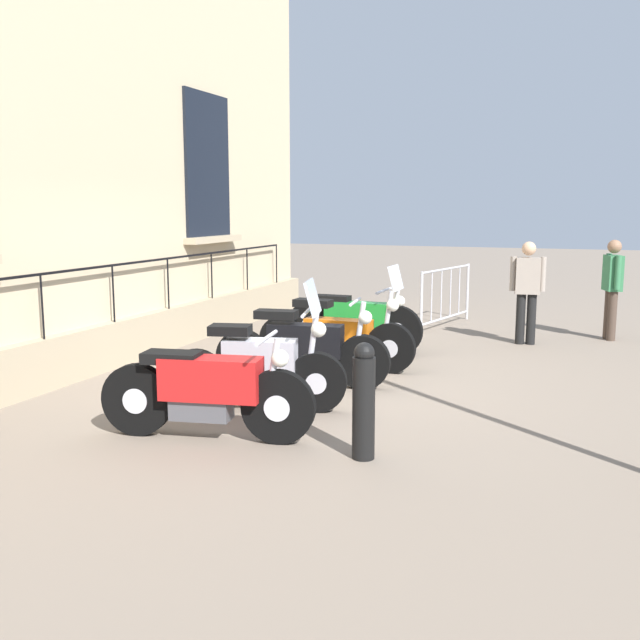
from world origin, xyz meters
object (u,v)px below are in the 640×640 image
Objects in this scene: pedestrian_standing at (527,287)px; pedestrian_walking at (612,284)px; crowd_barrier at (446,295)px; motorcycle_black at (303,350)px; motorcycle_red at (207,391)px; motorcycle_orange at (336,337)px; motorcycle_silver at (258,368)px; motorcycle_green at (355,321)px; bollard at (364,401)px.

pedestrian_walking reaches higher than pedestrian_standing.
motorcycle_black is at bearing -99.31° from crowd_barrier.
motorcycle_orange is at bearing 87.66° from motorcycle_red.
motorcycle_silver is at bearing -97.96° from crowd_barrier.
crowd_barrier is at bearing 79.24° from motorcycle_orange.
motorcycle_green reaches higher than crowd_barrier.
motorcycle_red is 1.03× the size of crowd_barrier.
motorcycle_silver is 1.89× the size of bollard.
motorcycle_silver is at bearing -92.86° from motorcycle_orange.
motorcycle_green is 1.29× the size of pedestrian_walking.
motorcycle_green reaches higher than motorcycle_black.
pedestrian_walking is (3.49, 4.46, 0.47)m from motorcycle_black.
pedestrian_standing is 1.50m from pedestrian_walking.
pedestrian_standing is (2.20, 2.60, 0.47)m from motorcycle_orange.
crowd_barrier is at bearing 83.02° from motorcycle_red.
motorcycle_orange is 1.37× the size of pedestrian_standing.
bollard is at bearing -71.17° from motorcycle_green.
motorcycle_orange is at bearing -134.77° from pedestrian_walking.
pedestrian_walking reaches higher than motorcycle_black.
motorcycle_red is at bearing -112.00° from pedestrian_standing.
motorcycle_black is 1.04× the size of motorcycle_green.
motorcycle_red is 1.06× the size of motorcycle_silver.
motorcycle_black is 0.98× the size of motorcycle_orange.
bollard reaches higher than motorcycle_red.
motorcycle_red is 0.95× the size of motorcycle_black.
pedestrian_standing is at bearing -39.60° from crowd_barrier.
motorcycle_silver is at bearing 145.08° from bollard.
motorcycle_silver is at bearing 88.73° from motorcycle_red.
crowd_barrier is 1.95× the size of bollard.
pedestrian_walking is at bearing 34.92° from pedestrian_standing.
motorcycle_green is 1.05× the size of crowd_barrier.
motorcycle_black is 4.88m from crowd_barrier.
motorcycle_red is 1.48m from bollard.
motorcycle_silver is 0.92× the size of motorcycle_green.
motorcycle_green is at bearing 90.42° from motorcycle_black.
motorcycle_red is at bearing -92.34° from motorcycle_orange.
pedestrian_standing is at bearing -145.08° from pedestrian_walking.
motorcycle_orange is at bearing -100.76° from crowd_barrier.
motorcycle_silver is 6.63m from pedestrian_walking.
pedestrian_standing is (0.84, 5.75, 0.38)m from bollard.
motorcycle_silver is at bearing -90.48° from motorcycle_green.
motorcycle_silver is 1.19× the size of pedestrian_walking.
motorcycle_orange is 1.06× the size of motorcycle_green.
pedestrian_standing reaches higher than motorcycle_green.
crowd_barrier reaches higher than motorcycle_black.
motorcycle_silver reaches higher than motorcycle_orange.
motorcycle_orange is at bearing -130.24° from pedestrian_standing.
pedestrian_walking reaches higher than bollard.
motorcycle_black is at bearing 87.87° from motorcycle_silver.
motorcycle_green is at bearing 89.32° from motorcycle_red.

